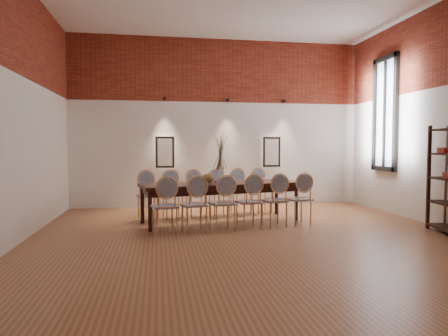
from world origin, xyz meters
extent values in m
cube|color=#9C6038|center=(0.00, 0.00, -0.01)|extent=(7.00, 7.00, 0.02)
cube|color=silver|center=(0.00, 3.55, 2.00)|extent=(7.00, 0.10, 4.00)
cube|color=silver|center=(0.00, -3.55, 2.00)|extent=(7.00, 0.10, 4.00)
cube|color=silver|center=(-3.55, 0.00, 2.00)|extent=(0.10, 7.00, 4.00)
cube|color=maroon|center=(0.00, 3.48, 3.25)|extent=(7.00, 0.02, 1.50)
cube|color=maroon|center=(-3.48, 0.00, 3.25)|extent=(0.02, 7.00, 1.50)
cube|color=#FFEAC6|center=(-1.30, 3.45, 1.30)|extent=(0.36, 0.06, 0.66)
cube|color=#FFEAC6|center=(1.30, 3.45, 1.30)|extent=(0.36, 0.06, 0.66)
cylinder|color=black|center=(-1.30, 3.42, 2.55)|extent=(0.08, 0.10, 0.08)
cylinder|color=black|center=(0.20, 3.42, 2.55)|extent=(0.08, 0.10, 0.08)
cylinder|color=black|center=(1.60, 3.42, 2.55)|extent=(0.08, 0.10, 0.08)
cube|color=silver|center=(3.46, 2.00, 2.15)|extent=(0.02, 0.78, 2.38)
cube|color=black|center=(3.44, 2.00, 2.15)|extent=(0.08, 0.90, 2.50)
cube|color=black|center=(3.44, 2.00, 2.15)|extent=(0.06, 0.06, 2.40)
cube|color=black|center=(-0.29, 1.40, 0.38)|extent=(3.12, 1.53, 0.75)
cylinder|color=silver|center=(-0.30, 1.40, 0.90)|extent=(0.14, 0.14, 0.30)
ellipsoid|color=brown|center=(-0.55, 1.30, 0.84)|extent=(0.24, 0.24, 0.18)
cube|color=#902672|center=(-0.27, 1.39, 0.77)|extent=(0.29, 0.23, 0.03)
camera|label=1|loc=(-1.47, -6.07, 1.44)|focal=32.00mm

